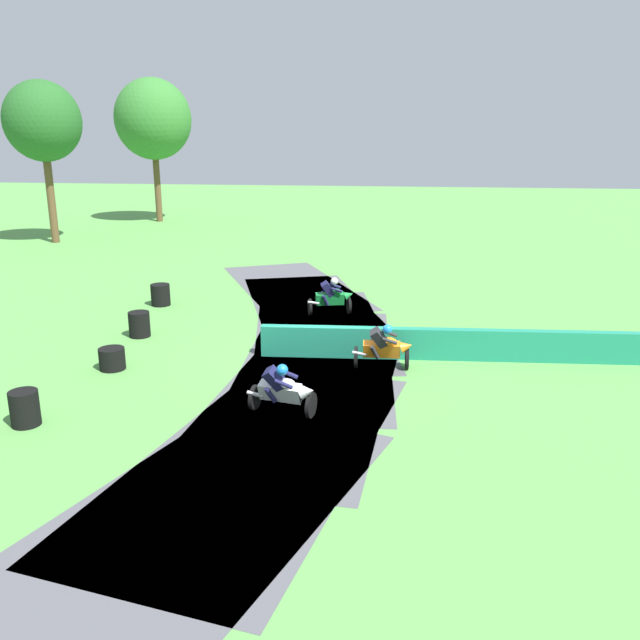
{
  "coord_description": "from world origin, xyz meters",
  "views": [
    {
      "loc": [
        2.24,
        -17.99,
        6.33
      ],
      "look_at": [
        -0.08,
        0.68,
        0.9
      ],
      "focal_mm": 37.1,
      "sensor_mm": 36.0,
      "label": 1
    }
  ],
  "objects_px": {
    "tire_stack_mid_b": "(139,324)",
    "motorcycle_chase_orange": "(384,347)",
    "motorcycle_lead_white": "(283,390)",
    "motorcycle_trailing_green": "(332,297)",
    "tire_stack_mid_a": "(112,359)",
    "tire_stack_far": "(161,295)",
    "tire_stack_near": "(25,408)"
  },
  "relations": [
    {
      "from": "tire_stack_near",
      "to": "tire_stack_far",
      "type": "distance_m",
      "value": 10.45
    },
    {
      "from": "motorcycle_chase_orange",
      "to": "tire_stack_near",
      "type": "bearing_deg",
      "value": -149.71
    },
    {
      "from": "motorcycle_trailing_green",
      "to": "motorcycle_lead_white",
      "type": "bearing_deg",
      "value": -91.26
    },
    {
      "from": "motorcycle_trailing_green",
      "to": "tire_stack_mid_b",
      "type": "xyz_separation_m",
      "value": [
        -5.79,
        -3.29,
        -0.25
      ]
    },
    {
      "from": "motorcycle_trailing_green",
      "to": "tire_stack_near",
      "type": "height_order",
      "value": "motorcycle_trailing_green"
    },
    {
      "from": "tire_stack_mid_b",
      "to": "tire_stack_mid_a",
      "type": "bearing_deg",
      "value": -82.31
    },
    {
      "from": "tire_stack_mid_a",
      "to": "tire_stack_far",
      "type": "bearing_deg",
      "value": 99.28
    },
    {
      "from": "tire_stack_mid_b",
      "to": "motorcycle_chase_orange",
      "type": "bearing_deg",
      "value": -14.74
    },
    {
      "from": "tire_stack_mid_a",
      "to": "tire_stack_near",
      "type": "bearing_deg",
      "value": -96.26
    },
    {
      "from": "motorcycle_trailing_green",
      "to": "tire_stack_mid_b",
      "type": "height_order",
      "value": "motorcycle_trailing_green"
    },
    {
      "from": "tire_stack_mid_a",
      "to": "tire_stack_mid_b",
      "type": "relative_size",
      "value": 0.88
    },
    {
      "from": "motorcycle_lead_white",
      "to": "tire_stack_mid_a",
      "type": "bearing_deg",
      "value": 154.97
    },
    {
      "from": "motorcycle_chase_orange",
      "to": "motorcycle_lead_white",
      "type": "bearing_deg",
      "value": -123.34
    },
    {
      "from": "motorcycle_trailing_green",
      "to": "tire_stack_far",
      "type": "xyz_separation_m",
      "value": [
        -6.5,
        0.53,
        -0.25
      ]
    },
    {
      "from": "tire_stack_far",
      "to": "tire_stack_near",
      "type": "bearing_deg",
      "value": -86.12
    },
    {
      "from": "motorcycle_lead_white",
      "to": "tire_stack_mid_a",
      "type": "distance_m",
      "value": 5.75
    },
    {
      "from": "motorcycle_lead_white",
      "to": "tire_stack_mid_b",
      "type": "bearing_deg",
      "value": 136.1
    },
    {
      "from": "motorcycle_chase_orange",
      "to": "tire_stack_far",
      "type": "height_order",
      "value": "motorcycle_chase_orange"
    },
    {
      "from": "motorcycle_trailing_green",
      "to": "tire_stack_far",
      "type": "height_order",
      "value": "motorcycle_trailing_green"
    },
    {
      "from": "motorcycle_lead_white",
      "to": "tire_stack_far",
      "type": "height_order",
      "value": "motorcycle_lead_white"
    },
    {
      "from": "motorcycle_lead_white",
      "to": "motorcycle_trailing_green",
      "type": "xyz_separation_m",
      "value": [
        0.19,
        8.68,
        0.03
      ]
    },
    {
      "from": "tire_stack_far",
      "to": "motorcycle_chase_orange",
      "type": "bearing_deg",
      "value": -34.63
    },
    {
      "from": "motorcycle_chase_orange",
      "to": "motorcycle_trailing_green",
      "type": "height_order",
      "value": "motorcycle_trailing_green"
    },
    {
      "from": "motorcycle_lead_white",
      "to": "motorcycle_trailing_green",
      "type": "bearing_deg",
      "value": 88.74
    },
    {
      "from": "motorcycle_trailing_green",
      "to": "tire_stack_near",
      "type": "bearing_deg",
      "value": -120.33
    },
    {
      "from": "motorcycle_lead_white",
      "to": "motorcycle_chase_orange",
      "type": "xyz_separation_m",
      "value": [
        2.2,
        3.34,
        0.01
      ]
    },
    {
      "from": "motorcycle_trailing_green",
      "to": "tire_stack_near",
      "type": "distance_m",
      "value": 11.47
    },
    {
      "from": "tire_stack_far",
      "to": "motorcycle_trailing_green",
      "type": "bearing_deg",
      "value": -4.69
    },
    {
      "from": "motorcycle_chase_orange",
      "to": "motorcycle_trailing_green",
      "type": "relative_size",
      "value": 0.98
    },
    {
      "from": "motorcycle_chase_orange",
      "to": "tire_stack_near",
      "type": "distance_m",
      "value": 9.03
    },
    {
      "from": "tire_stack_mid_b",
      "to": "tire_stack_far",
      "type": "distance_m",
      "value": 3.89
    },
    {
      "from": "tire_stack_far",
      "to": "motorcycle_lead_white",
      "type": "bearing_deg",
      "value": -55.6
    }
  ]
}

